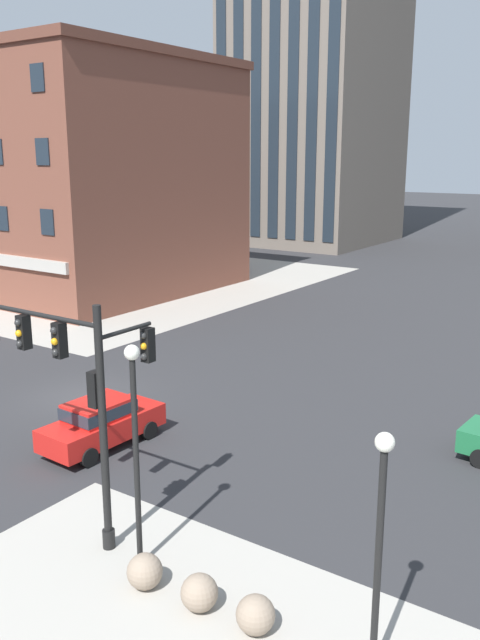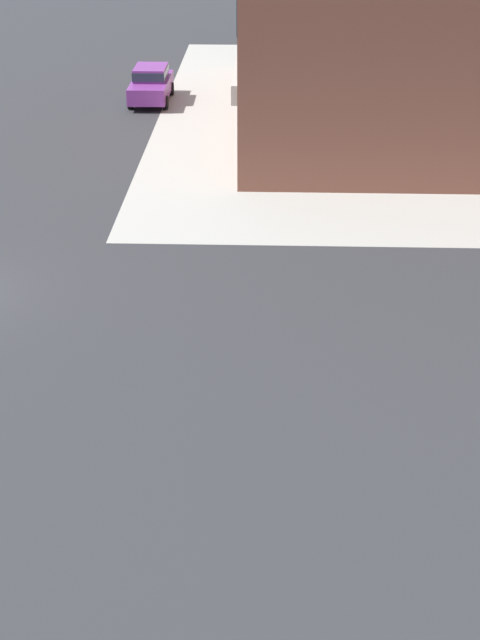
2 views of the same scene
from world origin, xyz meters
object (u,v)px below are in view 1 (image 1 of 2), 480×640
Objects in this scene: bollard_sphere_curb_a at (145,571)px; street_lamp_mid_sidewalk at (380,527)px; car_main_northbound_near at (101,421)px; bollard_sphere_curb_b at (199,593)px; bollard_sphere_curb_c at (256,615)px; traffic_signal_main at (61,372)px; street_lamp_corner_near at (135,432)px.

street_lamp_mid_sidewalk is (5.42, 0.46, 2.76)m from bollard_sphere_curb_a.
bollard_sphere_curb_a is 0.19× the size of car_main_northbound_near.
bollard_sphere_curb_c is (1.41, 0.09, 0.00)m from bollard_sphere_curb_b.
bollard_sphere_curb_a is at bearing -37.42° from car_main_northbound_near.
traffic_signal_main reaches higher than street_lamp_mid_sidewalk.
bollard_sphere_curb_a is 1.00× the size of bollard_sphere_curb_b.
traffic_signal_main reaches higher than car_main_northbound_near.
street_lamp_corner_near is 1.25× the size of car_main_northbound_near.
bollard_sphere_curb_c is 10.52m from car_main_northbound_near.
street_lamp_corner_near is (-2.21, 0.49, 3.07)m from bollard_sphere_curb_b.
street_lamp_mid_sidewalk reaches higher than bollard_sphere_curb_c.
street_lamp_corner_near reaches higher than car_main_northbound_near.
street_lamp_corner_near is (-3.62, 0.40, 3.07)m from bollard_sphere_curb_c.
street_lamp_corner_near is 7.66m from car_main_northbound_near.
traffic_signal_main is 7.74× the size of bollard_sphere_curb_c.
bollard_sphere_curb_b is at bearing -12.49° from street_lamp_corner_near.
car_main_northbound_near is at bearing 148.73° from bollard_sphere_curb_b.
bollard_sphere_curb_c is (6.37, -0.65, -3.95)m from traffic_signal_main.
bollard_sphere_curb_b is at bearing 3.90° from bollard_sphere_curb_a.
bollard_sphere_curb_a is 8.14m from car_main_northbound_near.
car_main_northbound_near reaches higher than bollard_sphere_curb_a.
street_lamp_corner_near is at bearing -5.33° from traffic_signal_main.
traffic_signal_main is 6.39m from bollard_sphere_curb_b.
traffic_signal_main is 7.74× the size of bollard_sphere_curb_a.
street_lamp_corner_near is (2.76, -0.26, -0.88)m from traffic_signal_main.
bollard_sphere_curb_b is at bearing -8.55° from traffic_signal_main.
car_main_northbound_near is (-5.76, 4.35, -2.57)m from street_lamp_corner_near.
street_lamp_mid_sidewalk is 12.90m from car_main_northbound_near.
bollard_sphere_curb_b is 0.15× the size of street_lamp_corner_near.
bollard_sphere_curb_a is 6.10m from street_lamp_mid_sidewalk.
car_main_northbound_near is (-6.46, 4.94, 0.50)m from bollard_sphere_curb_a.
traffic_signal_main is 6.14m from car_main_northbound_near.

